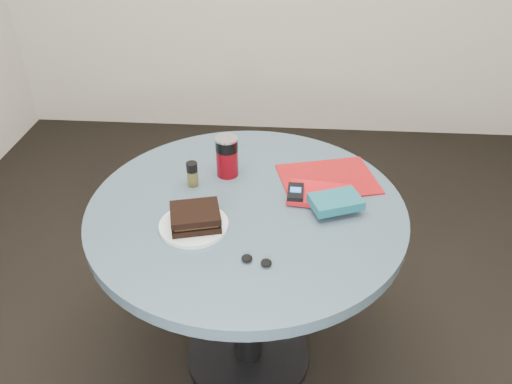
# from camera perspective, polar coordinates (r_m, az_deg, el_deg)

# --- Properties ---
(ground) EXTENTS (4.00, 4.00, 0.00)m
(ground) POSITION_cam_1_polar(r_m,az_deg,el_deg) (2.10, -0.86, -18.24)
(ground) COLOR black
(ground) RESTS_ON ground
(table) EXTENTS (1.00, 1.00, 0.75)m
(table) POSITION_cam_1_polar(r_m,az_deg,el_deg) (1.67, -1.03, -5.99)
(table) COLOR black
(table) RESTS_ON ground
(plate) EXTENTS (0.24, 0.24, 0.01)m
(plate) POSITION_cam_1_polar(r_m,az_deg,el_deg) (1.49, -7.12, -3.79)
(plate) COLOR white
(plate) RESTS_ON table
(sandwich) EXTENTS (0.17, 0.15, 0.05)m
(sandwich) POSITION_cam_1_polar(r_m,az_deg,el_deg) (1.47, -6.95, -2.86)
(sandwich) COLOR black
(sandwich) RESTS_ON plate
(soda_can) EXTENTS (0.09, 0.09, 0.14)m
(soda_can) POSITION_cam_1_polar(r_m,az_deg,el_deg) (1.68, -3.33, 4.09)
(soda_can) COLOR maroon
(soda_can) RESTS_ON table
(pepper_grinder) EXTENTS (0.05, 0.05, 0.09)m
(pepper_grinder) POSITION_cam_1_polar(r_m,az_deg,el_deg) (1.65, -7.29, 2.06)
(pepper_grinder) COLOR #4D4721
(pepper_grinder) RESTS_ON table
(magazine) EXTENTS (0.36, 0.31, 0.01)m
(magazine) POSITION_cam_1_polar(r_m,az_deg,el_deg) (1.70, 8.21, 1.49)
(magazine) COLOR maroon
(magazine) RESTS_ON table
(red_book) EXTENTS (0.21, 0.15, 0.02)m
(red_book) POSITION_cam_1_polar(r_m,az_deg,el_deg) (1.60, 7.28, -0.29)
(red_book) COLOR red
(red_book) RESTS_ON magazine
(novel) EXTENTS (0.18, 0.15, 0.03)m
(novel) POSITION_cam_1_polar(r_m,az_deg,el_deg) (1.54, 9.10, -1.11)
(novel) COLOR #145463
(novel) RESTS_ON red_book
(mp3_player) EXTENTS (0.05, 0.09, 0.02)m
(mp3_player) POSITION_cam_1_polar(r_m,az_deg,el_deg) (1.58, 4.54, 0.02)
(mp3_player) COLOR black
(mp3_player) RESTS_ON red_book
(headphones) EXTENTS (0.09, 0.05, 0.02)m
(headphones) POSITION_cam_1_polar(r_m,az_deg,el_deg) (1.36, 0.06, -7.85)
(headphones) COLOR black
(headphones) RESTS_ON table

